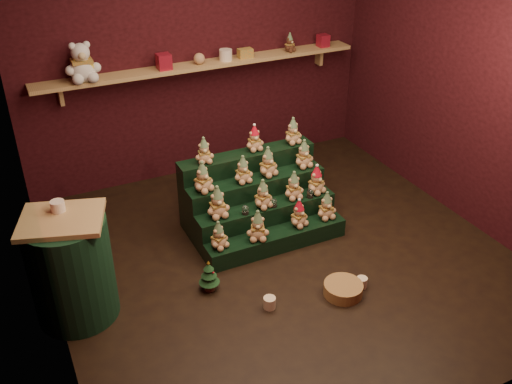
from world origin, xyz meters
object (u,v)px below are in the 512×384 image
side_table (71,268)px  snow_globe_c (310,193)px  riser_tier_front (277,240)px  white_bear (81,57)px  wicker_basket (343,289)px  mug_right (362,282)px  mini_christmas_tree (209,276)px  brown_bear (290,43)px  mug_left (270,303)px  snow_globe_b (274,203)px  snow_globe_a (245,210)px

side_table → snow_globe_c: bearing=24.3°
riser_tier_front → white_bear: white_bear is taller
side_table → wicker_basket: (2.06, -0.74, -0.40)m
mug_right → wicker_basket: wicker_basket is taller
snow_globe_c → mini_christmas_tree: size_ratio=0.30×
white_bear → side_table: bearing=-106.7°
mug_right → brown_bear: size_ratio=0.46×
mini_christmas_tree → mug_right: (1.20, -0.54, -0.10)m
riser_tier_front → mug_right: 0.92m
brown_bear → wicker_basket: bearing=-132.3°
riser_tier_front → brown_bear: 2.38m
riser_tier_front → mug_left: riser_tier_front is taller
mini_christmas_tree → brown_bear: 2.98m
snow_globe_b → wicker_basket: 1.07m
snow_globe_a → snow_globe_c: (0.69, 0.00, 0.00)m
snow_globe_c → mug_right: snow_globe_c is taller
snow_globe_b → snow_globe_a: bearing=180.0°
snow_globe_a → snow_globe_c: snow_globe_c is taller
snow_globe_b → mug_left: (-0.49, -0.88, -0.35)m
snow_globe_c → mug_right: bearing=-92.6°
riser_tier_front → mug_left: size_ratio=13.65×
side_table → mug_left: side_table is taller
mug_left → riser_tier_front: bearing=58.6°
snow_globe_c → snow_globe_b: bearing=180.0°
riser_tier_front → mug_right: riser_tier_front is taller
snow_globe_b → riser_tier_front: bearing=-106.2°
brown_bear → white_bear: bearing=155.7°
mug_right → snow_globe_c: bearing=87.4°
riser_tier_front → wicker_basket: riser_tier_front is taller
riser_tier_front → snow_globe_a: snow_globe_a is taller
mini_christmas_tree → snow_globe_c: bearing=19.9°
snow_globe_a → wicker_basket: 1.15m
side_table → wicker_basket: bearing=-1.9°
brown_bear → mug_right: bearing=-128.2°
snow_globe_a → snow_globe_c: 0.69m
riser_tier_front → side_table: side_table is taller
snow_globe_a → side_table: bearing=-170.7°
snow_globe_b → brown_bear: bearing=57.6°
snow_globe_b → mug_left: snow_globe_b is taller
mini_christmas_tree → white_bear: size_ratio=0.63×
snow_globe_a → wicker_basket: size_ratio=0.27×
mini_christmas_tree → white_bear: bearing=103.5°
snow_globe_a → brown_bear: 2.24m
riser_tier_front → snow_globe_a: 0.43m
side_table → snow_globe_b: bearing=25.6°
snow_globe_c → mug_left: 1.30m
snow_globe_a → riser_tier_front: bearing=-32.7°
riser_tier_front → mug_left: 0.85m
mini_christmas_tree → riser_tier_front: bearing=20.0°
snow_globe_b → white_bear: size_ratio=0.17×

